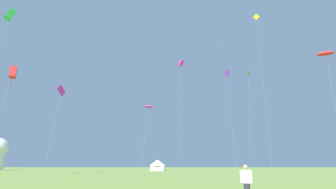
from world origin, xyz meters
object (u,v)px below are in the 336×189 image
kite_red_parafoil (325,54)px  kite_purple_box (227,73)px  festival_tent_right (158,165)px  kite_magenta_parafoil (149,107)px  kite_magenta_diamond (61,91)px  kite_green_parafoil (249,73)px  kite_yellow_diamond (257,25)px  kite_green_box (10,15)px  person_spectator (247,184)px  kite_red_box (13,72)px  kite_magenta_box (181,63)px

kite_red_parafoil → kite_purple_box: bearing=116.7°
festival_tent_right → kite_magenta_parafoil: bearing=-90.1°
kite_red_parafoil → kite_magenta_diamond: 46.91m
kite_purple_box → kite_magenta_diamond: 41.16m
kite_green_parafoil → kite_magenta_diamond: (-40.06, -19.05, -9.86)m
kite_yellow_diamond → kite_magenta_diamond: size_ratio=2.36×
kite_red_parafoil → kite_yellow_diamond: (-5.17, 16.51, 15.23)m
kite_yellow_diamond → kite_red_parafoil: bearing=-72.6°
kite_green_box → person_spectator: (32.11, -25.40, -25.99)m
kite_purple_box → kite_green_parafoil: size_ratio=1.03×
kite_green_parafoil → kite_red_box: bearing=-153.3°
kite_yellow_diamond → person_spectator: kite_yellow_diamond is taller
kite_red_parafoil → kite_magenta_diamond: size_ratio=1.25×
festival_tent_right → kite_green_parafoil: bearing=-32.2°
kite_yellow_diamond → kite_green_parafoil: bearing=101.4°
kite_magenta_diamond → festival_tent_right: 40.08m
person_spectator → kite_red_parafoil: bearing=52.4°
kite_red_box → kite_yellow_diamond: size_ratio=0.47×
kite_red_box → kite_green_box: (-0.74, -2.14, 9.83)m
kite_green_parafoil → kite_green_box: bearing=-151.6°
kite_green_box → kite_magenta_box: 38.11m
kite_magenta_parafoil → festival_tent_right: 27.65m
kite_green_box → festival_tent_right: size_ratio=5.61×
kite_magenta_box → kite_red_parafoil: size_ratio=1.39×
kite_purple_box → person_spectator: size_ratio=15.10×
kite_red_parafoil → person_spectator: 40.32m
kite_red_box → person_spectator: size_ratio=10.47×
kite_purple_box → kite_magenta_parafoil: size_ratio=1.82×
kite_purple_box → kite_magenta_diamond: size_ratio=1.61×
kite_magenta_diamond → kite_green_parafoil: bearing=25.4°
kite_magenta_box → kite_magenta_parafoil: 16.68m
kite_green_box → kite_yellow_diamond: size_ratio=0.73×
kite_green_box → kite_magenta_parafoil: 30.72m
kite_red_box → kite_magenta_box: size_ratio=0.65×
kite_magenta_box → kite_red_parafoil: bearing=-41.1°
kite_yellow_diamond → person_spectator: (-16.57, -44.70, -34.17)m
kite_red_box → kite_yellow_diamond: 54.01m
kite_magenta_box → kite_yellow_diamond: kite_yellow_diamond is taller
kite_green_box → kite_magenta_diamond: (7.36, 6.56, -11.95)m
kite_magenta_box → kite_green_parafoil: 17.92m
kite_red_box → person_spectator: bearing=-41.3°
kite_red_parafoil → kite_green_parafoil: size_ratio=0.80×
kite_red_parafoil → person_spectator: size_ratio=11.71×
person_spectator → kite_magenta_diamond: bearing=127.8°
kite_magenta_box → kite_red_box: bearing=-143.2°
festival_tent_right → kite_purple_box: bearing=-37.6°
kite_purple_box → kite_red_parafoil: bearing=-63.3°
kite_green_parafoil → kite_magenta_diamond: 45.44m
kite_yellow_diamond → person_spectator: bearing=-110.3°
kite_purple_box → kite_red_parafoil: (11.86, -23.53, -5.32)m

